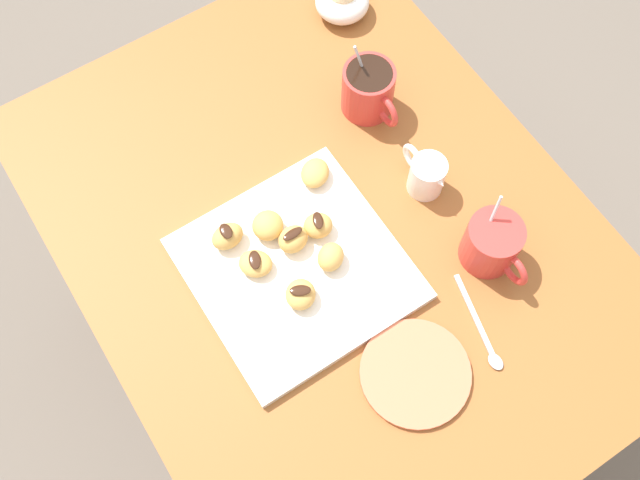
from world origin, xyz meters
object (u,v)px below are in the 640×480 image
at_px(dining_table, 328,264).
at_px(beignet_5, 315,173).
at_px(beignet_3, 318,226).
at_px(beignet_4, 293,239).
at_px(coffee_mug_red_left, 369,89).
at_px(coffee_mug_red_right, 493,243).
at_px(cream_pitcher_white, 426,174).
at_px(pastry_plate_square, 297,269).
at_px(beignet_6, 268,225).
at_px(beignet_7, 227,236).
at_px(beignet_0, 331,257).
at_px(beignet_1, 256,264).
at_px(saucer_coral_left, 415,373).
at_px(beignet_2, 301,294).
at_px(ice_cream_bowl, 342,0).

distance_m(dining_table, beignet_5, 0.20).
height_order(beignet_3, beignet_4, beignet_4).
bearing_deg(beignet_5, coffee_mug_red_left, 115.91).
relative_size(coffee_mug_red_right, cream_pitcher_white, 1.33).
height_order(pastry_plate_square, beignet_6, beignet_6).
height_order(coffee_mug_red_right, cream_pitcher_white, coffee_mug_red_right).
xyz_separation_m(pastry_plate_square, beignet_7, (-0.10, -0.07, 0.03)).
bearing_deg(beignet_7, pastry_plate_square, 34.84).
bearing_deg(beignet_7, beignet_0, 44.92).
relative_size(beignet_0, beignet_1, 0.90).
height_order(beignet_1, beignet_4, beignet_4).
xyz_separation_m(pastry_plate_square, beignet_5, (-0.12, 0.11, 0.02)).
bearing_deg(saucer_coral_left, beignet_3, 179.36).
distance_m(beignet_2, beignet_7, 0.15).
xyz_separation_m(beignet_1, beignet_6, (-0.04, 0.05, 0.00)).
distance_m(cream_pitcher_white, saucer_coral_left, 0.33).
relative_size(cream_pitcher_white, beignet_6, 2.01).
xyz_separation_m(beignet_2, beignet_7, (-0.15, -0.05, 0.00)).
bearing_deg(beignet_6, beignet_1, -48.28).
xyz_separation_m(coffee_mug_red_left, coffee_mug_red_right, (0.34, 0.00, -0.00)).
bearing_deg(beignet_7, beignet_4, 54.23).
bearing_deg(ice_cream_bowl, beignet_2, -39.95).
bearing_deg(dining_table, beignet_1, -92.43).
distance_m(coffee_mug_red_left, beignet_6, 0.30).
height_order(dining_table, pastry_plate_square, pastry_plate_square).
height_order(beignet_4, beignet_7, same).
bearing_deg(beignet_7, beignet_2, 17.42).
bearing_deg(beignet_1, beignet_2, 20.89).
relative_size(ice_cream_bowl, beignet_3, 2.13).
bearing_deg(dining_table, pastry_plate_square, -70.03).
relative_size(pastry_plate_square, beignet_0, 6.58).
relative_size(saucer_coral_left, beignet_6, 3.25).
bearing_deg(coffee_mug_red_left, cream_pitcher_white, -3.20).
xyz_separation_m(coffee_mug_red_left, beignet_2, (0.25, -0.29, -0.02)).
relative_size(dining_table, coffee_mug_red_left, 7.22).
height_order(beignet_2, beignet_4, beignet_4).
bearing_deg(beignet_6, beignet_2, -8.10).
xyz_separation_m(ice_cream_bowl, beignet_3, (0.36, -0.29, 0.00)).
distance_m(pastry_plate_square, beignet_4, 0.05).
xyz_separation_m(beignet_5, beignet_7, (0.02, -0.18, 0.00)).
distance_m(beignet_0, beignet_4, 0.07).
xyz_separation_m(coffee_mug_red_right, beignet_7, (-0.24, -0.34, -0.01)).
height_order(beignet_0, beignet_3, same).
height_order(coffee_mug_red_left, coffee_mug_red_right, coffee_mug_red_left).
relative_size(dining_table, beignet_4, 20.96).
height_order(ice_cream_bowl, saucer_coral_left, ice_cream_bowl).
xyz_separation_m(ice_cream_bowl, beignet_2, (0.45, -0.37, 0.00)).
distance_m(dining_table, coffee_mug_red_right, 0.32).
height_order(beignet_3, beignet_7, beignet_7).
bearing_deg(saucer_coral_left, cream_pitcher_white, 141.58).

